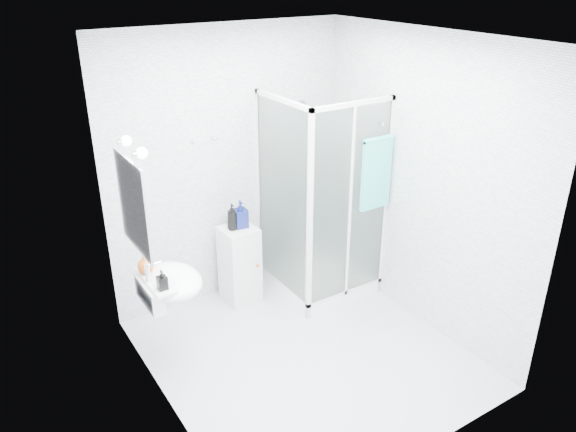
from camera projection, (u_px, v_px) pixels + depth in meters
room at (307, 216)px, 4.27m from camera, size 2.40×2.60×2.60m
shower_enclosure at (318, 252)px, 5.54m from camera, size 0.90×0.95×2.00m
wall_basin at (168, 283)px, 4.34m from camera, size 0.46×0.56×0.35m
mirror at (133, 205)px, 3.95m from camera, size 0.02×0.60×0.70m
vanity_lights at (133, 147)px, 3.80m from camera, size 0.10×0.40×0.08m
wall_hooks at (204, 140)px, 4.97m from camera, size 0.23×0.06×0.03m
storage_cabinet at (240, 265)px, 5.42m from camera, size 0.33×0.35×0.78m
hand_towel at (376, 171)px, 5.02m from camera, size 0.32×0.05×0.68m
shampoo_bottle_a at (232, 217)px, 5.19m from camera, size 0.11×0.11×0.26m
shampoo_bottle_b at (241, 214)px, 5.24m from camera, size 0.13×0.14×0.26m
soap_dispenser_orange at (145, 263)px, 4.32m from camera, size 0.15×0.15×0.16m
soap_dispenser_black at (162, 280)px, 4.10m from camera, size 0.07×0.07×0.15m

